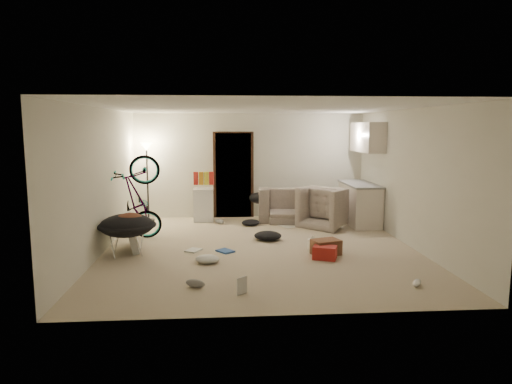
{
  "coord_description": "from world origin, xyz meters",
  "views": [
    {
      "loc": [
        -0.66,
        -8.0,
        2.15
      ],
      "look_at": [
        -0.03,
        0.6,
        0.94
      ],
      "focal_mm": 32.0,
      "sensor_mm": 36.0,
      "label": 1
    }
  ],
  "objects": [
    {
      "name": "kitchen_uppers",
      "position": [
        2.56,
        2.0,
        1.95
      ],
      "size": [
        0.38,
        1.4,
        0.65
      ],
      "primitive_type": "cube",
      "color": "silver",
      "rests_on": "wall_right"
    },
    {
      "name": "clothes_lump_b",
      "position": [
        -0.05,
        1.96,
        0.06
      ],
      "size": [
        0.56,
        0.56,
        0.13
      ],
      "primitive_type": "ellipsoid",
      "rotation": [
        0.0,
        0.0,
        0.68
      ],
      "color": "black",
      "rests_on": "floor"
    },
    {
      "name": "wall_front",
      "position": [
        0.0,
        -3.01,
        1.25
      ],
      "size": [
        5.5,
        0.02,
        2.5
      ],
      "primitive_type": "cube",
      "color": "silver",
      "rests_on": "floor"
    },
    {
      "name": "floor",
      "position": [
        0.0,
        0.0,
        -0.01
      ],
      "size": [
        5.5,
        6.0,
        0.02
      ],
      "primitive_type": "cube",
      "color": "beige",
      "rests_on": "ground"
    },
    {
      "name": "shoe_1",
      "position": [
        -0.75,
        2.18,
        0.05
      ],
      "size": [
        0.26,
        0.29,
        0.1
      ],
      "primitive_type": "ellipsoid",
      "rotation": [
        0.0,
        0.0,
        -0.91
      ],
      "color": "slate",
      "rests_on": "floor"
    },
    {
      "name": "mini_fridge",
      "position": [
        -1.11,
        2.55,
        0.38
      ],
      "size": [
        0.45,
        0.45,
        0.77
      ],
      "primitive_type": "cube",
      "rotation": [
        0.0,
        0.0,
        0.0
      ],
      "color": "white",
      "rests_on": "floor"
    },
    {
      "name": "door_trim",
      "position": [
        -0.4,
        2.94,
        1.02
      ],
      "size": [
        0.97,
        0.04,
        2.1
      ],
      "primitive_type": "cube",
      "color": "#341E12",
      "rests_on": "floor"
    },
    {
      "name": "floor_lamp",
      "position": [
        -2.4,
        2.65,
        1.31
      ],
      "size": [
        0.28,
        0.28,
        1.81
      ],
      "color": "black",
      "rests_on": "floor"
    },
    {
      "name": "wall_right",
      "position": [
        2.76,
        0.0,
        1.25
      ],
      "size": [
        0.02,
        6.0,
        2.5
      ],
      "primitive_type": "cube",
      "color": "silver",
      "rests_on": "floor"
    },
    {
      "name": "saucer_chair",
      "position": [
        -2.3,
        -0.24,
        0.42
      ],
      "size": [
        0.99,
        0.99,
        0.7
      ],
      "color": "silver",
      "rests_on": "floor"
    },
    {
      "name": "hoodie",
      "position": [
        -2.25,
        -0.27,
        0.62
      ],
      "size": [
        0.6,
        0.56,
        0.22
      ],
      "primitive_type": "ellipsoid",
      "rotation": [
        0.0,
        0.0,
        0.43
      ],
      "color": "#542B1D",
      "rests_on": "saucer_chair"
    },
    {
      "name": "juicer",
      "position": [
        0.94,
        -0.1,
        0.1
      ],
      "size": [
        0.17,
        0.17,
        0.25
      ],
      "color": "white",
      "rests_on": "floor"
    },
    {
      "name": "sofa_drape",
      "position": [
        0.23,
        2.45,
        0.54
      ],
      "size": [
        0.6,
        0.51,
        0.28
      ],
      "primitive_type": "ellipsoid",
      "rotation": [
        0.0,
        0.0,
        -0.1
      ],
      "color": "black",
      "rests_on": "sofa"
    },
    {
      "name": "clothes_lump_c",
      "position": [
        -0.92,
        -0.83,
        0.06
      ],
      "size": [
        0.47,
        0.43,
        0.12
      ],
      "primitive_type": "ellipsoid",
      "rotation": [
        0.0,
        0.0,
        -0.28
      ],
      "color": "silver",
      "rests_on": "floor"
    },
    {
      "name": "drink_case_b",
      "position": [
        1.02,
        -0.76,
        0.11
      ],
      "size": [
        0.45,
        0.39,
        0.22
      ],
      "primitive_type": "cube",
      "rotation": [
        0.0,
        0.0,
        -0.37
      ],
      "color": "#A31E18",
      "rests_on": "floor"
    },
    {
      "name": "counter_top",
      "position": [
        2.43,
        2.0,
        0.9
      ],
      "size": [
        0.64,
        1.54,
        0.04
      ],
      "primitive_type": "cube",
      "color": "gray",
      "rests_on": "kitchen_counter"
    },
    {
      "name": "doorway",
      "position": [
        -0.4,
        2.97,
        1.02
      ],
      "size": [
        0.85,
        0.1,
        2.04
      ],
      "primitive_type": "cube",
      "color": "black",
      "rests_on": "floor"
    },
    {
      "name": "shoe_3",
      "position": [
        -1.05,
        -1.97,
        0.05
      ],
      "size": [
        0.32,
        0.24,
        0.11
      ],
      "primitive_type": "ellipsoid",
      "rotation": [
        0.0,
        0.0,
        -0.48
      ],
      "color": "slate",
      "rests_on": "floor"
    },
    {
      "name": "sofa",
      "position": [
        1.18,
        2.45,
        0.29
      ],
      "size": [
        2.06,
        0.9,
        0.59
      ],
      "primitive_type": "imported",
      "rotation": [
        0.0,
        0.0,
        3.08
      ],
      "color": "#3C453D",
      "rests_on": "floor"
    },
    {
      "name": "shoe_4",
      "position": [
        1.99,
        -2.14,
        0.04
      ],
      "size": [
        0.22,
        0.25,
        0.09
      ],
      "primitive_type": "ellipsoid",
      "rotation": [
        0.0,
        0.0,
        0.96
      ],
      "color": "white",
      "rests_on": "floor"
    },
    {
      "name": "snack_box_3",
      "position": [
        -0.92,
        2.55,
        1.0
      ],
      "size": [
        0.11,
        0.09,
        0.3
      ],
      "primitive_type": "cube",
      "rotation": [
        0.0,
        0.0,
        -0.17
      ],
      "color": "#A31E18",
      "rests_on": "mini_fridge"
    },
    {
      "name": "snack_box_2",
      "position": [
        -1.04,
        2.55,
        1.0
      ],
      "size": [
        0.12,
        0.1,
        0.3
      ],
      "primitive_type": "cube",
      "rotation": [
        0.0,
        0.0,
        0.34
      ],
      "color": "gold",
      "rests_on": "mini_fridge"
    },
    {
      "name": "snack_box_0",
      "position": [
        -1.28,
        2.55,
        1.0
      ],
      "size": [
        0.11,
        0.08,
        0.3
      ],
      "primitive_type": "cube",
      "rotation": [
        0.0,
        0.0,
        -0.13
      ],
      "color": "#A31E18",
      "rests_on": "mini_fridge"
    },
    {
      "name": "newspaper",
      "position": [
        0.79,
        1.92,
        0.0
      ],
      "size": [
        0.68,
        0.73,
        0.01
      ],
      "primitive_type": "cube",
      "rotation": [
        0.0,
        0.0,
        0.5
      ],
      "color": "silver",
      "rests_on": "floor"
    },
    {
      "name": "bicycle",
      "position": [
        -2.3,
        0.82,
        0.44
      ],
      "size": [
        1.74,
        0.89,
        0.97
      ],
      "primitive_type": "imported",
      "rotation": [
        0.0,
        -0.17,
        1.67
      ],
      "color": "black",
      "rests_on": "floor"
    },
    {
      "name": "book_asset",
      "position": [
        -0.49,
        -2.34,
        0.01
      ],
      "size": [
        0.28,
        0.29,
        0.02
      ],
      "primitive_type": "imported",
      "rotation": [
        0.0,
        0.0,
        0.69
      ],
      "color": "#A31E18",
      "rests_on": "floor"
    },
    {
      "name": "wall_left",
      "position": [
        -2.76,
        0.0,
        1.25
      ],
      "size": [
        0.02,
        6.0,
        2.5
      ],
      "primitive_type": "cube",
      "color": "silver",
      "rests_on": "floor"
    },
    {
      "name": "drink_case_a",
      "position": [
        1.1,
        -0.5,
        0.13
      ],
      "size": [
        0.53,
        0.45,
        0.26
      ],
      "primitive_type": "cube",
      "rotation": [
        0.0,
        0.0,
        0.32
      ],
      "color": "brown",
      "rests_on": "floor"
    },
    {
      "name": "snack_box_1",
      "position": [
        -1.16,
        2.55,
        1.0
      ],
      "size": [
        0.1,
        0.07,
        0.3
      ],
      "primitive_type": "cube",
      "rotation": [
        0.0,
        0.0,
        -0.03
      ],
      "color": "orange",
      "rests_on": "mini_fridge"
    },
    {
      "name": "armchair",
      "position": [
        1.71,
        1.79,
        0.32
      ],
      "size": [
        1.32,
        1.32,
        0.65
      ],
      "primitive_type": "imported",
      "rotation": [
        0.0,
        0.0,
        2.35
      ],
      "color": "#3C453D",
      "rests_on": "floor"
    },
    {
      "name": "shoe_2",
      "position": [
        -0.87,
        -0.79,
        0.05
      ],
      "size": [
        0.11,
        0.27,
        0.1
      ],
      "primitive_type": "ellipsoid",
      "rotation": [
        0.0,
        0.0,
        1.57
      ],
      "color": "#2D54A3",
      "rests_on": "floor"
    },
    {
      "name": "kitchen_counter",
      "position": [
        2.43,
        2.0,
        0.44
      ],
      "size": [
        0.6,
        1.5,
        0.88
      ],
      "primitive_type": "cube",
      "color": "silver",
      "rests_on": "floor"
    },
    {
      "name": "ceiling",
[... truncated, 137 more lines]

